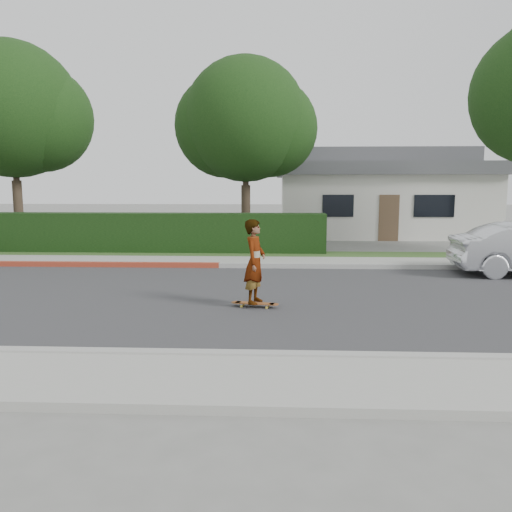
# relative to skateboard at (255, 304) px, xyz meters

# --- Properties ---
(ground) EXTENTS (120.00, 120.00, 0.00)m
(ground) POSITION_rel_skateboard_xyz_m (-2.33, 0.90, -0.09)
(ground) COLOR slate
(ground) RESTS_ON ground
(road) EXTENTS (60.00, 8.00, 0.01)m
(road) POSITION_rel_skateboard_xyz_m (-2.33, 0.90, -0.08)
(road) COLOR #2D2D30
(road) RESTS_ON ground
(curb_near) EXTENTS (60.00, 0.20, 0.15)m
(curb_near) POSITION_rel_skateboard_xyz_m (-2.33, -3.20, -0.01)
(curb_near) COLOR #9E9E99
(curb_near) RESTS_ON ground
(sidewalk_near) EXTENTS (60.00, 1.60, 0.12)m
(sidewalk_near) POSITION_rel_skateboard_xyz_m (-2.33, -4.10, -0.03)
(sidewalk_near) COLOR gray
(sidewalk_near) RESTS_ON ground
(curb_far) EXTENTS (60.00, 0.20, 0.15)m
(curb_far) POSITION_rel_skateboard_xyz_m (-2.33, 5.00, -0.01)
(curb_far) COLOR #9E9E99
(curb_far) RESTS_ON ground
(curb_red_section) EXTENTS (12.00, 0.21, 0.15)m
(curb_red_section) POSITION_rel_skateboard_xyz_m (-7.33, 5.00, -0.01)
(curb_red_section) COLOR #9A3521
(curb_red_section) RESTS_ON ground
(sidewalk_far) EXTENTS (60.00, 1.60, 0.12)m
(sidewalk_far) POSITION_rel_skateboard_xyz_m (-2.33, 5.90, -0.03)
(sidewalk_far) COLOR gray
(sidewalk_far) RESTS_ON ground
(planting_strip) EXTENTS (60.00, 1.60, 0.10)m
(planting_strip) POSITION_rel_skateboard_xyz_m (-2.33, 7.50, -0.04)
(planting_strip) COLOR #2D4C1E
(planting_strip) RESTS_ON ground
(hedge) EXTENTS (15.00, 1.00, 1.50)m
(hedge) POSITION_rel_skateboard_xyz_m (-5.33, 8.10, 0.66)
(hedge) COLOR black
(hedge) RESTS_ON ground
(tree_left) EXTENTS (5.99, 5.21, 8.00)m
(tree_left) POSITION_rel_skateboard_xyz_m (-9.84, 9.59, 5.18)
(tree_left) COLOR #33261C
(tree_left) RESTS_ON ground
(tree_center) EXTENTS (5.66, 4.84, 7.44)m
(tree_center) POSITION_rel_skateboard_xyz_m (-0.84, 10.09, 4.82)
(tree_center) COLOR #33261C
(tree_center) RESTS_ON ground
(house) EXTENTS (10.60, 8.60, 4.30)m
(house) POSITION_rel_skateboard_xyz_m (5.67, 16.90, 2.01)
(house) COLOR beige
(house) RESTS_ON ground
(skateboard) EXTENTS (1.00, 0.37, 0.09)m
(skateboard) POSITION_rel_skateboard_xyz_m (0.00, 0.00, 0.00)
(skateboard) COLOR gold
(skateboard) RESTS_ON ground
(skateboarder) EXTENTS (0.55, 0.71, 1.71)m
(skateboarder) POSITION_rel_skateboard_xyz_m (0.00, 0.00, 0.87)
(skateboarder) COLOR white
(skateboarder) RESTS_ON skateboard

